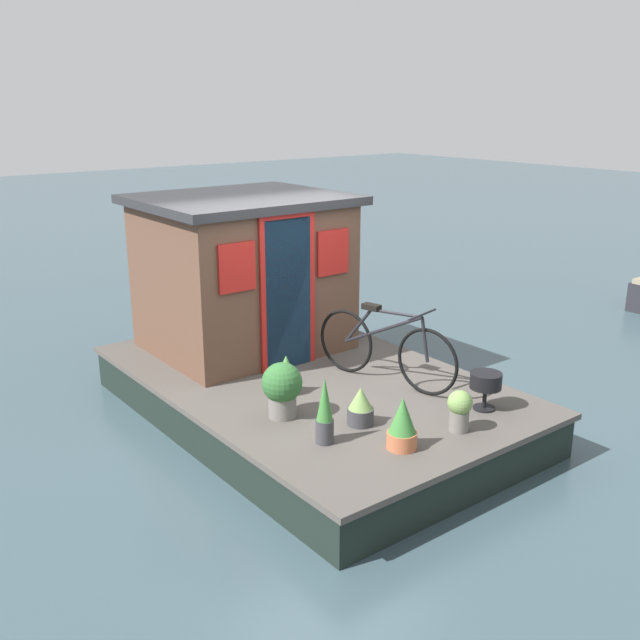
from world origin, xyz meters
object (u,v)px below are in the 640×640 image
Objects in this scene: bicycle at (385,348)px; potted_plant_basil at (460,409)px; potted_plant_ivy at (282,387)px; potted_plant_rosemary at (286,376)px; potted_plant_succulent at (402,424)px; potted_plant_thyme at (360,407)px; charcoal_grill at (486,383)px; potted_plant_sage at (325,412)px; houseboat_cabin at (244,272)px.

bicycle is 1.34m from potted_plant_basil.
potted_plant_rosemary is at bearing -38.86° from potted_plant_ivy.
potted_plant_rosemary is 1.62m from potted_plant_succulent.
bicycle is 1.55m from potted_plant_succulent.
potted_plant_basil is (-1.30, 0.27, -0.18)m from bicycle.
potted_plant_ivy is at bearing 39.65° from potted_plant_thyme.
charcoal_grill is (0.18, -0.57, 0.06)m from potted_plant_basil.
potted_plant_sage is at bearing 161.52° from potted_plant_rosemary.
potted_plant_rosemary is 1.11× the size of charcoal_grill.
bicycle reaches higher than potted_plant_ivy.
potted_plant_sage reaches higher than charcoal_grill.
potted_plant_ivy is 1.26m from potted_plant_succulent.
bicycle is at bearing -87.68° from potted_plant_ivy.
houseboat_cabin reaches higher than charcoal_grill.
potted_plant_thyme is (0.66, 0.62, -0.04)m from potted_plant_basil.
potted_plant_ivy reaches higher than potted_plant_basil.
potted_plant_sage is at bearing 101.13° from potted_plant_thyme.
potted_plant_thyme is at bearing -78.87° from potted_plant_sage.
potted_plant_sage reaches higher than potted_plant_succulent.
potted_plant_succulent is at bearing 173.15° from houseboat_cabin.
potted_plant_succulent reaches higher than charcoal_grill.
potted_plant_sage is (-1.13, 0.38, 0.10)m from potted_plant_rosemary.
potted_plant_rosemary is (0.39, 1.01, -0.20)m from bicycle.
houseboat_cabin is 2.24m from potted_plant_ivy.
charcoal_grill is at bearing -72.58° from potted_plant_basil.
potted_plant_basil is 0.91m from potted_plant_thyme.
bicycle reaches higher than potted_plant_thyme.
houseboat_cabin is 4.89× the size of potted_plant_succulent.
bicycle is at bearing 15.14° from charcoal_grill.
houseboat_cabin is 5.93× the size of potted_plant_basil.
potted_plant_basil is 1.07× the size of potted_plant_thyme.
potted_plant_ivy is at bearing -1.52° from potted_plant_sage.
potted_plant_sage reaches higher than potted_plant_rosemary.
potted_plant_ivy is (-1.98, 0.83, -0.64)m from houseboat_cabin.
houseboat_cabin is 3.26m from potted_plant_succulent.
bicycle is 1.38m from potted_plant_ivy.
potted_plant_succulent is 1.30× the size of potted_plant_thyme.
charcoal_grill is at bearing -164.86° from bicycle.
houseboat_cabin is 6.17× the size of charcoal_grill.
potted_plant_basil is at bearing -96.01° from potted_plant_succulent.
potted_plant_rosemary is 2.01m from charcoal_grill.
potted_plant_thyme is at bearing 67.89° from charcoal_grill.
potted_plant_sage is (-2.67, 0.85, -0.64)m from houseboat_cabin.
houseboat_cabin reaches higher than potted_plant_ivy.
potted_plant_rosemary is 1.19m from potted_plant_sage.
houseboat_cabin is 1.35× the size of bicycle.
bicycle is 1.10m from potted_plant_rosemary.
charcoal_grill is at bearing -122.49° from potted_plant_ivy.
charcoal_grill reaches higher than potted_plant_thyme.
potted_plant_sage is at bearing 43.40° from potted_plant_succulent.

